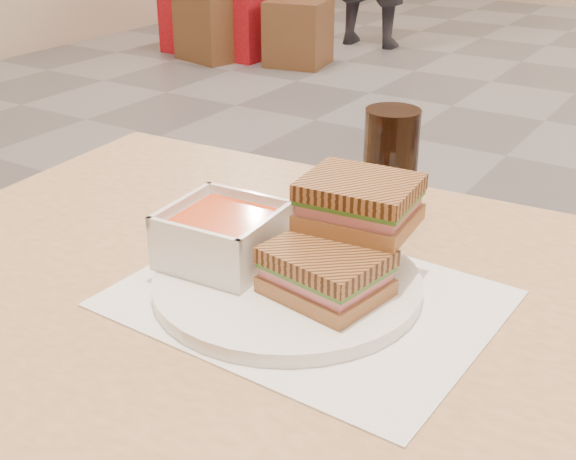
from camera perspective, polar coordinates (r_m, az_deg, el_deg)
The scene contains 10 objects.
main_table at distance 0.83m, azimuth 7.01°, elevation -13.34°, with size 1.25×0.78×0.75m.
tray_liner at distance 0.78m, azimuth 1.43°, elevation -5.23°, with size 0.38×0.30×0.00m.
plate at distance 0.79m, azimuth -0.06°, elevation -4.06°, with size 0.28×0.28×0.02m.
soup_bowl at distance 0.82m, azimuth -4.93°, elevation -0.59°, with size 0.12×0.12×0.06m.
panini_lower at distance 0.75m, azimuth 2.91°, elevation -3.14°, with size 0.13×0.11×0.05m.
panini_upper at distance 0.78m, azimuth 5.44°, elevation 2.13°, with size 0.12×0.11×0.05m.
cola_glass at distance 0.94m, azimuth 7.76°, elevation 4.83°, with size 0.07×0.07×0.14m.
bg_table_0 at distance 5.52m, azimuth -4.06°, elevation 17.03°, with size 0.77×0.77×0.68m.
bg_chair_0l at distance 5.24m, azimuth -5.55°, elevation 15.27°, with size 0.48×0.48×0.45m.
bg_chair_0r at distance 5.04m, azimuth 0.79°, elevation 14.75°, with size 0.43×0.43×0.41m.
Camera 1 is at (0.38, -2.59, 1.15)m, focal length 46.82 mm.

